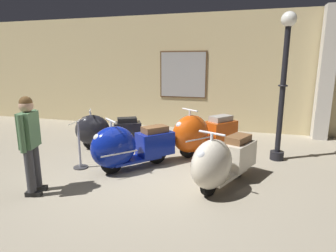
# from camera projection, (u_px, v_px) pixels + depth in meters

# --- Properties ---
(ground_plane) EXTENTS (60.00, 60.00, 0.00)m
(ground_plane) POSITION_uv_depth(u_px,v_px,m) (143.00, 176.00, 5.11)
(ground_plane) COLOR gray
(showroom_back_wall) EXTENTS (18.00, 0.63, 3.45)m
(showroom_back_wall) POSITION_uv_depth(u_px,v_px,m) (194.00, 73.00, 8.57)
(showroom_back_wall) COLOR #CCB784
(showroom_back_wall) RESTS_ON ground
(scooter_0) EXTENTS (1.57, 1.12, 0.95)m
(scooter_0) POSITION_uv_depth(u_px,v_px,m) (103.00, 131.00, 6.72)
(scooter_0) COLOR black
(scooter_0) RESTS_ON ground
(scooter_1) EXTENTS (1.45, 1.58, 1.02)m
(scooter_1) POSITION_uv_depth(u_px,v_px,m) (127.00, 147.00, 5.32)
(scooter_1) COLOR black
(scooter_1) RESTS_ON ground
(scooter_2) EXTENTS (1.46, 1.69, 1.07)m
(scooter_2) POSITION_uv_depth(u_px,v_px,m) (200.00, 134.00, 6.22)
(scooter_2) COLOR black
(scooter_2) RESTS_ON ground
(scooter_3) EXTENTS (1.10, 1.70, 1.01)m
(scooter_3) POSITION_uv_depth(u_px,v_px,m) (220.00, 162.00, 4.53)
(scooter_3) COLOR black
(scooter_3) RESTS_ON ground
(lamppost) EXTENTS (0.29, 0.29, 2.99)m
(lamppost) POSITION_uv_depth(u_px,v_px,m) (283.00, 81.00, 5.64)
(lamppost) COLOR black
(lamppost) RESTS_ON ground
(visitor_0) EXTENTS (0.32, 0.50, 1.54)m
(visitor_0) POSITION_uv_depth(u_px,v_px,m) (30.00, 139.00, 4.26)
(visitor_0) COLOR black
(visitor_0) RESTS_ON ground
(info_stanchion) EXTENTS (0.28, 0.35, 1.00)m
(info_stanchion) POSITION_uv_depth(u_px,v_px,m) (79.00, 148.00, 5.43)
(info_stanchion) COLOR #333338
(info_stanchion) RESTS_ON ground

